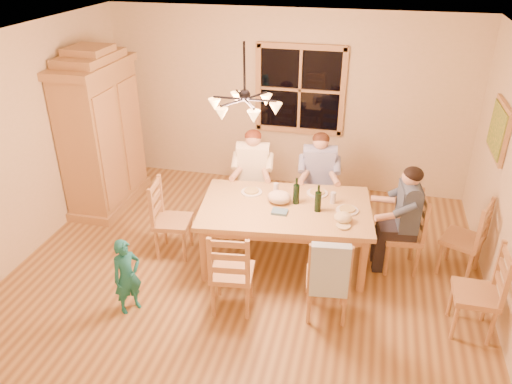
% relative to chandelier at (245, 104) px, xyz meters
% --- Properties ---
extents(floor, '(5.50, 5.50, 0.00)m').
position_rel_chandelier_xyz_m(floor, '(0.00, 0.00, -2.08)').
color(floor, brown).
rests_on(floor, ground).
extents(ceiling, '(5.50, 5.00, 0.02)m').
position_rel_chandelier_xyz_m(ceiling, '(0.00, 0.00, 0.62)').
color(ceiling, white).
rests_on(ceiling, wall_back).
extents(wall_back, '(5.50, 0.02, 2.70)m').
position_rel_chandelier_xyz_m(wall_back, '(0.00, 2.50, -0.73)').
color(wall_back, beige).
rests_on(wall_back, floor).
extents(wall_left, '(0.02, 5.00, 2.70)m').
position_rel_chandelier_xyz_m(wall_left, '(-2.75, 0.00, -0.73)').
color(wall_left, beige).
rests_on(wall_left, floor).
extents(window, '(1.30, 0.06, 1.30)m').
position_rel_chandelier_xyz_m(window, '(0.20, 2.47, -0.53)').
color(window, black).
rests_on(window, wall_back).
extents(painting, '(0.06, 0.78, 0.64)m').
position_rel_chandelier_xyz_m(painting, '(2.71, 1.20, -0.48)').
color(painting, '#A88448').
rests_on(painting, wall_right).
extents(chandelier, '(0.77, 0.68, 0.71)m').
position_rel_chandelier_xyz_m(chandelier, '(0.00, 0.00, 0.00)').
color(chandelier, black).
rests_on(chandelier, ceiling).
extents(armoire, '(0.66, 1.40, 2.30)m').
position_rel_chandelier_xyz_m(armoire, '(-2.42, 1.22, -1.02)').
color(armoire, '#A88448').
rests_on(armoire, floor).
extents(dining_table, '(2.13, 1.45, 0.76)m').
position_rel_chandelier_xyz_m(dining_table, '(0.40, 0.34, -1.41)').
color(dining_table, tan).
rests_on(dining_table, floor).
extents(chair_far_left, '(0.49, 0.47, 0.99)m').
position_rel_chandelier_xyz_m(chair_far_left, '(-0.21, 1.22, -1.77)').
color(chair_far_left, tan).
rests_on(chair_far_left, floor).
extents(chair_far_right, '(0.49, 0.47, 0.99)m').
position_rel_chandelier_xyz_m(chair_far_right, '(0.67, 1.32, -1.77)').
color(chair_far_right, tan).
rests_on(chair_far_right, floor).
extents(chair_near_left, '(0.49, 0.47, 0.99)m').
position_rel_chandelier_xyz_m(chair_near_left, '(0.02, -0.65, -1.77)').
color(chair_near_left, tan).
rests_on(chair_near_left, floor).
extents(chair_near_right, '(0.49, 0.47, 0.99)m').
position_rel_chandelier_xyz_m(chair_near_right, '(1.00, -0.53, -1.77)').
color(chair_near_right, tan).
rests_on(chair_near_right, floor).
extents(chair_end_left, '(0.47, 0.49, 0.99)m').
position_rel_chandelier_xyz_m(chair_end_left, '(-0.98, 0.17, -1.77)').
color(chair_end_left, tan).
rests_on(chair_end_left, floor).
extents(chair_end_right, '(0.47, 0.49, 0.99)m').
position_rel_chandelier_xyz_m(chair_end_right, '(1.77, 0.51, -1.77)').
color(chair_end_right, tan).
rests_on(chair_end_right, floor).
extents(adult_woman, '(0.43, 0.46, 0.87)m').
position_rel_chandelier_xyz_m(adult_woman, '(-0.21, 1.22, -1.24)').
color(adult_woman, '#FAF0C1').
rests_on(adult_woman, floor).
extents(adult_plaid_man, '(0.43, 0.46, 0.87)m').
position_rel_chandelier_xyz_m(adult_plaid_man, '(0.67, 1.32, -1.24)').
color(adult_plaid_man, '#364894').
rests_on(adult_plaid_man, floor).
extents(adult_slate_man, '(0.46, 0.43, 0.87)m').
position_rel_chandelier_xyz_m(adult_slate_man, '(1.77, 0.51, -1.24)').
color(adult_slate_man, '#3D4C62').
rests_on(adult_slate_man, floor).
extents(towel, '(0.39, 0.15, 0.58)m').
position_rel_chandelier_xyz_m(towel, '(1.03, -0.72, -1.38)').
color(towel, '#ABCFE7').
rests_on(towel, chair_near_right).
extents(wine_bottle_a, '(0.08, 0.08, 0.33)m').
position_rel_chandelier_xyz_m(wine_bottle_a, '(0.50, 0.44, -1.15)').
color(wine_bottle_a, black).
rests_on(wine_bottle_a, dining_table).
extents(wine_bottle_b, '(0.08, 0.08, 0.33)m').
position_rel_chandelier_xyz_m(wine_bottle_b, '(0.77, 0.31, -1.15)').
color(wine_bottle_b, black).
rests_on(wine_bottle_b, dining_table).
extents(plate_woman, '(0.26, 0.26, 0.02)m').
position_rel_chandelier_xyz_m(plate_woman, '(-0.08, 0.57, -1.31)').
color(plate_woman, white).
rests_on(plate_woman, dining_table).
extents(plate_plaid, '(0.26, 0.26, 0.02)m').
position_rel_chandelier_xyz_m(plate_plaid, '(0.72, 0.74, -1.31)').
color(plate_plaid, white).
rests_on(plate_plaid, dining_table).
extents(plate_slate, '(0.26, 0.26, 0.02)m').
position_rel_chandelier_xyz_m(plate_slate, '(1.11, 0.39, -1.31)').
color(plate_slate, white).
rests_on(plate_slate, dining_table).
extents(wine_glass_a, '(0.06, 0.06, 0.14)m').
position_rel_chandelier_xyz_m(wine_glass_a, '(0.22, 0.63, -1.25)').
color(wine_glass_a, silver).
rests_on(wine_glass_a, dining_table).
extents(wine_glass_b, '(0.06, 0.06, 0.14)m').
position_rel_chandelier_xyz_m(wine_glass_b, '(0.93, 0.55, -1.25)').
color(wine_glass_b, silver).
rests_on(wine_glass_b, dining_table).
extents(cap, '(0.20, 0.20, 0.11)m').
position_rel_chandelier_xyz_m(cap, '(1.08, 0.14, -1.26)').
color(cap, beige).
rests_on(cap, dining_table).
extents(napkin, '(0.20, 0.16, 0.03)m').
position_rel_chandelier_xyz_m(napkin, '(0.36, 0.17, -1.30)').
color(napkin, slate).
rests_on(napkin, dining_table).
extents(cloth_bundle, '(0.28, 0.22, 0.15)m').
position_rel_chandelier_xyz_m(cloth_bundle, '(0.30, 0.40, -1.24)').
color(cloth_bundle, '#CCB694').
rests_on(cloth_bundle, dining_table).
extents(child, '(0.35, 0.38, 0.86)m').
position_rel_chandelier_xyz_m(child, '(-1.04, -0.94, -1.65)').
color(child, '#1A7276').
rests_on(child, floor).
extents(chair_spare_front, '(0.42, 0.44, 0.99)m').
position_rel_chandelier_xyz_m(chair_spare_front, '(2.45, -0.44, -1.77)').
color(chair_spare_front, tan).
rests_on(chair_spare_front, floor).
extents(chair_spare_back, '(0.56, 0.57, 0.99)m').
position_rel_chandelier_xyz_m(chair_spare_back, '(2.45, 0.58, -1.77)').
color(chair_spare_back, tan).
rests_on(chair_spare_back, floor).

